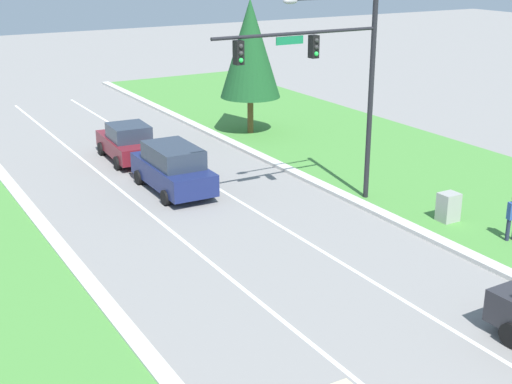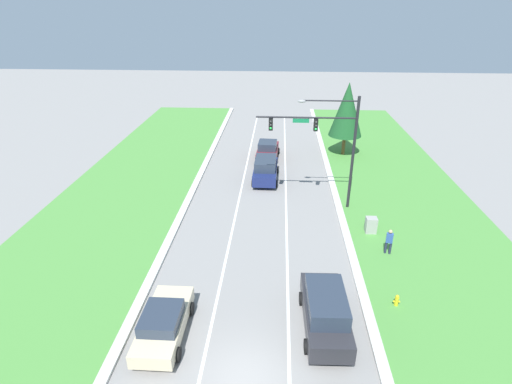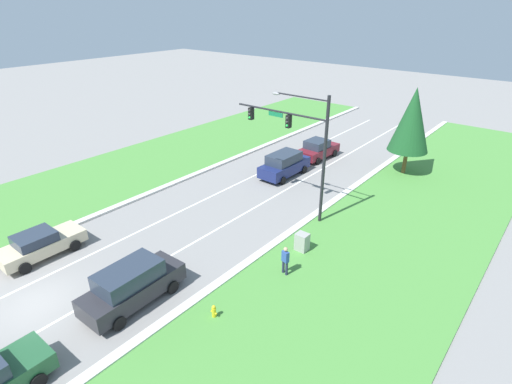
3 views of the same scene
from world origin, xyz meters
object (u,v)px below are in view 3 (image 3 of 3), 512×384
at_px(charcoal_suv, 132,285).
at_px(burgundy_sedan, 318,149).
at_px(pedestrian, 285,260).
at_px(conifer_near_right_tree, 412,120).
at_px(champagne_sedan, 40,244).
at_px(navy_suv, 284,164).
at_px(utility_cabinet, 302,242).
at_px(fire_hydrant, 214,312).
at_px(traffic_signal_mast, 299,136).

distance_m(charcoal_suv, burgundy_sedan, 22.40).
height_order(pedestrian, conifer_near_right_tree, conifer_near_right_tree).
bearing_deg(charcoal_suv, conifer_near_right_tree, 78.55).
bearing_deg(champagne_sedan, navy_suv, 77.60).
bearing_deg(utility_cabinet, champagne_sedan, -138.97).
distance_m(utility_cabinet, fire_hydrant, 7.01).
bearing_deg(traffic_signal_mast, navy_suv, 132.31).
xyz_separation_m(traffic_signal_mast, burgundy_sedan, (-4.33, 9.96, -4.53)).
bearing_deg(navy_suv, fire_hydrant, -64.34).
height_order(navy_suv, charcoal_suv, charcoal_suv).
bearing_deg(fire_hydrant, utility_cabinet, 89.09).
bearing_deg(traffic_signal_mast, charcoal_suv, -94.58).
height_order(burgundy_sedan, utility_cabinet, burgundy_sedan).
bearing_deg(charcoal_suv, utility_cabinet, 64.54).
distance_m(burgundy_sedan, fire_hydrant, 21.70).
height_order(utility_cabinet, fire_hydrant, utility_cabinet).
xyz_separation_m(charcoal_suv, conifer_near_right_tree, (4.06, 23.56, 3.53)).
xyz_separation_m(charcoal_suv, burgundy_sedan, (-3.35, 22.15, -0.16)).
xyz_separation_m(traffic_signal_mast, conifer_near_right_tree, (3.09, 11.37, -0.84)).
xyz_separation_m(traffic_signal_mast, champagne_sedan, (-8.19, -13.14, -4.61)).
relative_size(champagne_sedan, conifer_near_right_tree, 0.63).
distance_m(navy_suv, champagne_sedan, 18.32).
bearing_deg(pedestrian, charcoal_suv, 68.85).
distance_m(navy_suv, charcoal_suv, 17.28).
xyz_separation_m(charcoal_suv, pedestrian, (4.34, 6.22, -0.08)).
distance_m(navy_suv, conifer_near_right_tree, 10.56).
height_order(navy_suv, conifer_near_right_tree, conifer_near_right_tree).
bearing_deg(charcoal_suv, fire_hydrant, 22.14).
distance_m(champagne_sedan, utility_cabinet, 14.62).
xyz_separation_m(utility_cabinet, pedestrian, (0.54, -2.42, 0.37)).
bearing_deg(utility_cabinet, burgundy_sedan, 117.92).
distance_m(champagne_sedan, pedestrian, 13.61).
xyz_separation_m(charcoal_suv, fire_hydrant, (3.70, 1.63, -0.67)).
bearing_deg(navy_suv, champagne_sedan, -101.23).
height_order(charcoal_suv, fire_hydrant, charcoal_suv).
xyz_separation_m(champagne_sedan, fire_hydrant, (10.92, 2.59, -0.43)).
xyz_separation_m(navy_suv, pedestrian, (7.71, -10.73, -0.05)).
bearing_deg(burgundy_sedan, navy_suv, -86.96).
distance_m(utility_cabinet, conifer_near_right_tree, 15.45).
height_order(fire_hydrant, conifer_near_right_tree, conifer_near_right_tree).
distance_m(traffic_signal_mast, champagne_sedan, 16.16).
xyz_separation_m(navy_suv, utility_cabinet, (7.17, -8.31, -0.42)).
bearing_deg(utility_cabinet, conifer_near_right_tree, 89.02).
distance_m(utility_cabinet, pedestrian, 2.50).
xyz_separation_m(traffic_signal_mast, fire_hydrant, (2.72, -10.55, -5.04)).
bearing_deg(traffic_signal_mast, fire_hydrant, -75.53).
bearing_deg(pedestrian, champagne_sedan, 45.61).
relative_size(traffic_signal_mast, navy_suv, 1.70).
bearing_deg(burgundy_sedan, champagne_sedan, -96.35).
relative_size(pedestrian, conifer_near_right_tree, 0.24).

